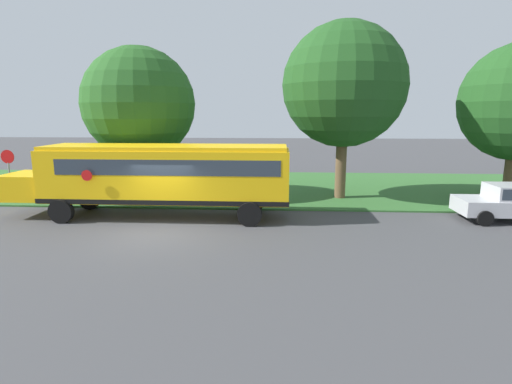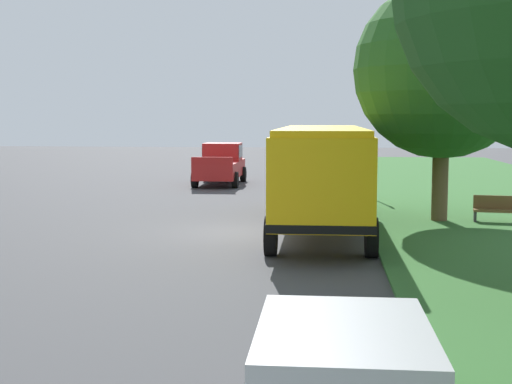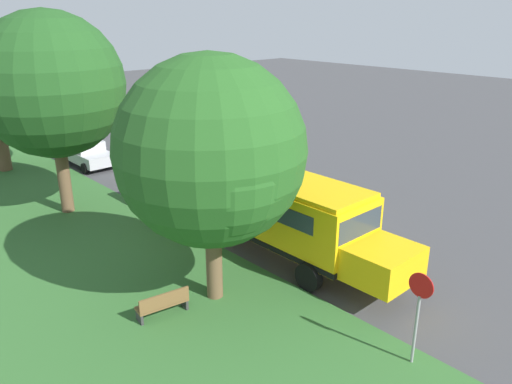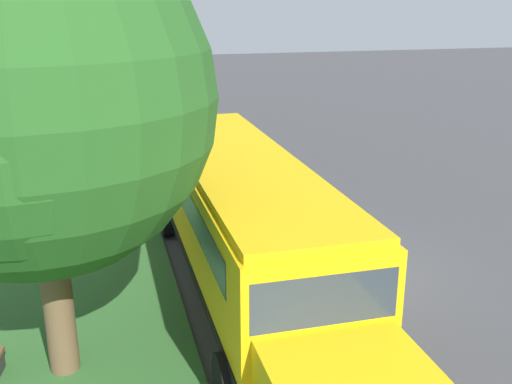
# 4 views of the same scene
# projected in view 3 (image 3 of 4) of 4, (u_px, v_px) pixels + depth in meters

# --- Properties ---
(ground_plane) EXTENTS (120.00, 120.00, 0.00)m
(ground_plane) POSITION_uv_depth(u_px,v_px,m) (292.00, 222.00, 22.32)
(ground_plane) COLOR #424244
(grass_verge) EXTENTS (12.00, 80.00, 0.08)m
(grass_verge) POSITION_uv_depth(u_px,v_px,m) (77.00, 305.00, 15.95)
(grass_verge) COLOR #33662D
(grass_verge) RESTS_ON ground
(school_bus) EXTENTS (2.85, 12.42, 3.16)m
(school_bus) POSITION_uv_depth(u_px,v_px,m) (257.00, 198.00, 19.74)
(school_bus) COLOR yellow
(school_bus) RESTS_ON ground
(car_silver_nearest) EXTENTS (2.02, 4.40, 1.56)m
(car_silver_nearest) POSITION_uv_depth(u_px,v_px,m) (87.00, 151.00, 30.37)
(car_silver_nearest) COLOR #B7B7BC
(car_silver_nearest) RESTS_ON ground
(oak_tree_beside_bus) EXTENTS (5.77, 5.77, 7.88)m
(oak_tree_beside_bus) POSITION_uv_depth(u_px,v_px,m) (214.00, 156.00, 14.60)
(oak_tree_beside_bus) COLOR brown
(oak_tree_beside_bus) RESTS_ON ground
(oak_tree_roadside_mid) EXTENTS (6.30, 6.30, 9.07)m
(oak_tree_roadside_mid) POSITION_uv_depth(u_px,v_px,m) (55.00, 83.00, 21.44)
(oak_tree_roadside_mid) COLOR brown
(oak_tree_roadside_mid) RESTS_ON ground
(stop_sign) EXTENTS (0.08, 0.68, 2.74)m
(stop_sign) POSITION_uv_depth(u_px,v_px,m) (418.00, 308.00, 12.74)
(stop_sign) COLOR gray
(stop_sign) RESTS_ON ground
(park_bench) EXTENTS (1.66, 0.74, 0.92)m
(park_bench) POSITION_uv_depth(u_px,v_px,m) (163.00, 304.00, 15.22)
(park_bench) COLOR brown
(park_bench) RESTS_ON ground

